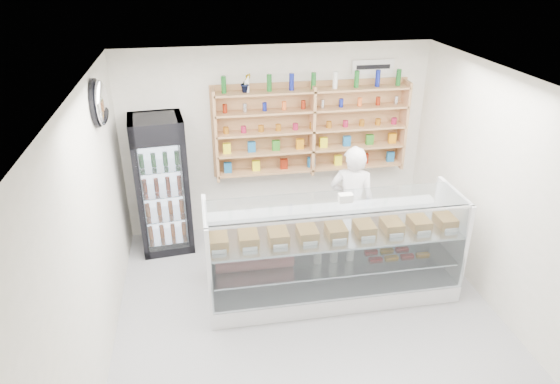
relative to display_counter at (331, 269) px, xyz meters
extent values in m
plane|color=#AAA9AE|center=(-0.37, -0.60, -0.37)|extent=(5.00, 5.00, 0.00)
plane|color=white|center=(-0.37, -0.60, 2.43)|extent=(5.00, 5.00, 0.00)
plane|color=white|center=(-0.37, 1.90, 1.03)|extent=(4.50, 0.00, 4.50)
plane|color=white|center=(-2.62, -0.60, 1.03)|extent=(0.00, 5.00, 5.00)
plane|color=white|center=(1.88, -0.60, 1.03)|extent=(0.00, 5.00, 5.00)
cube|color=white|center=(0.00, -0.01, -0.24)|extent=(3.07, 0.87, 0.26)
cube|color=white|center=(0.00, 0.39, 0.21)|extent=(3.07, 0.05, 0.65)
cube|color=silver|center=(0.00, -0.01, 0.16)|extent=(2.95, 0.77, 0.02)
cube|color=silver|center=(0.00, -0.01, 0.54)|extent=(3.01, 0.80, 0.02)
cube|color=silver|center=(0.00, -0.43, 0.43)|extent=(3.01, 0.12, 1.07)
cube|color=silver|center=(0.00, -0.06, 0.97)|extent=(3.01, 0.61, 0.01)
imported|color=silver|center=(0.48, 0.79, 0.47)|extent=(0.72, 0.60, 1.68)
cube|color=black|center=(-2.07, 1.54, 0.62)|extent=(0.77, 0.75, 1.97)
cube|color=#300432|center=(-2.10, 1.22, 1.46)|extent=(0.69, 0.10, 0.28)
cube|color=silver|center=(-2.10, 1.20, 0.53)|extent=(0.59, 0.07, 1.56)
cube|color=tan|center=(-1.27, 1.74, 1.22)|extent=(0.04, 0.28, 1.33)
cube|color=tan|center=(0.13, 1.74, 1.22)|extent=(0.04, 0.28, 1.33)
cube|color=tan|center=(1.53, 1.74, 1.22)|extent=(0.04, 0.28, 1.33)
cube|color=tan|center=(0.13, 1.74, 0.63)|extent=(2.80, 0.28, 0.03)
cube|color=tan|center=(0.13, 1.74, 0.93)|extent=(2.80, 0.28, 0.03)
cube|color=tan|center=(0.13, 1.74, 1.23)|extent=(2.80, 0.28, 0.03)
cube|color=tan|center=(0.13, 1.74, 1.53)|extent=(2.80, 0.28, 0.03)
cube|color=tan|center=(0.13, 1.74, 1.81)|extent=(2.80, 0.28, 0.03)
imported|color=#1E6626|center=(-0.82, 1.74, 1.96)|extent=(0.17, 0.14, 0.26)
ellipsoid|color=silver|center=(-2.54, 0.60, 2.08)|extent=(0.15, 0.50, 0.50)
cube|color=white|center=(1.03, 1.87, 2.08)|extent=(0.62, 0.03, 0.20)
camera|label=1|loc=(-1.53, -4.99, 3.60)|focal=32.00mm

